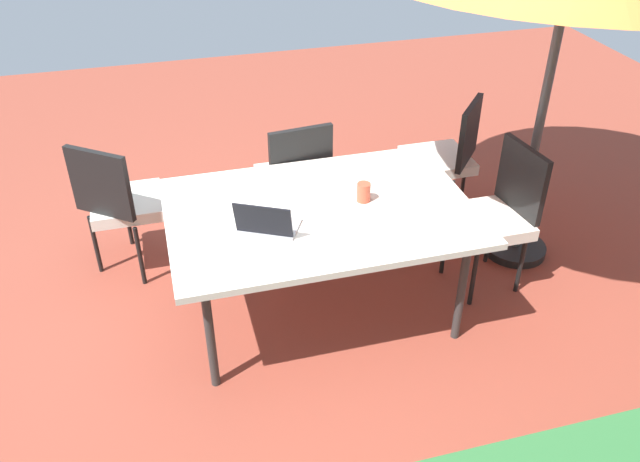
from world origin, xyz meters
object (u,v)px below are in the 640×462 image
chair_south (294,176)px  chair_southeast (120,200)px  laptop (267,224)px  chair_west (497,211)px  cup (364,192)px  dining_table (320,216)px  chair_southwest (446,154)px

chair_south → chair_southeast: bearing=-5.7°
laptop → chair_west: bearing=-146.2°
cup → dining_table: bearing=4.8°
chair_southwest → chair_southeast: bearing=-48.4°
chair_west → chair_southwest: (-0.01, -0.81, 0.00)m
laptop → chair_southwest: bearing=-119.8°
chair_southeast → laptop: laptop is taller
chair_southwest → cup: bearing=-8.3°
dining_table → chair_southeast: chair_southeast is taller
cup → laptop: bearing=15.4°
chair_southeast → chair_south: size_ratio=1.00×
laptop → dining_table: bearing=-128.9°
dining_table → chair_southwest: bearing=-145.4°
chair_southeast → chair_southwest: size_ratio=1.00×
chair_southeast → laptop: (-0.81, 0.93, 0.26)m
dining_table → chair_southeast: bearing=-34.4°
chair_south → laptop: (0.37, 0.94, 0.26)m
dining_table → chair_west: (-1.18, -0.01, -0.17)m
cup → chair_south: bearing=-72.8°
chair_south → chair_west: bearing=139.4°
chair_west → laptop: bearing=-90.6°
chair_west → laptop: 1.55m
chair_southeast → chair_southwest: 2.34m
chair_southeast → chair_west: bearing=-161.0°
chair_west → chair_southeast: 2.46m
dining_table → cup: bearing=-175.2°
dining_table → chair_southwest: chair_southwest is taller
chair_west → cup: (0.91, -0.01, 0.28)m
chair_west → laptop: laptop is taller
chair_west → chair_southeast: same height
chair_southeast → chair_south: bearing=-142.1°
chair_west → chair_south: 1.39m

